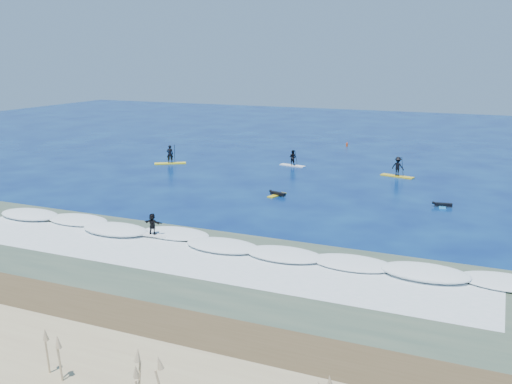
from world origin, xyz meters
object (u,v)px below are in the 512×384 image
at_px(prone_paddler_near, 277,194).
at_px(prone_paddler_far, 442,205).
at_px(marker_buoy, 347,144).
at_px(sup_paddler_right, 398,168).
at_px(sup_paddler_left, 170,157).
at_px(sup_paddler_center, 293,159).
at_px(wave_surfer, 152,225).

height_order(prone_paddler_near, prone_paddler_far, prone_paddler_near).
bearing_deg(marker_buoy, sup_paddler_right, -60.20).
bearing_deg(sup_paddler_left, marker_buoy, 19.13).
bearing_deg(sup_paddler_center, prone_paddler_far, -23.95).
bearing_deg(sup_paddler_center, sup_paddler_right, 4.55).
distance_m(wave_surfer, marker_buoy, 41.58).
bearing_deg(sup_paddler_left, prone_paddler_far, -47.04).
height_order(sup_paddler_center, sup_paddler_right, sup_paddler_right).
relative_size(prone_paddler_near, prone_paddler_far, 1.05).
xyz_separation_m(sup_paddler_center, marker_buoy, (1.95, 15.06, -0.46)).
relative_size(sup_paddler_right, marker_buoy, 5.29).
bearing_deg(sup_paddler_right, sup_paddler_center, -171.85).
distance_m(sup_paddler_right, marker_buoy, 18.58).
distance_m(sup_paddler_center, prone_paddler_near, 13.22).
xyz_separation_m(prone_paddler_near, marker_buoy, (-1.31, 27.86, 0.13)).
xyz_separation_m(sup_paddler_left, wave_surfer, (12.59, -22.36, 0.10)).
xyz_separation_m(sup_paddler_left, sup_paddler_right, (23.79, 3.05, 0.14)).
bearing_deg(prone_paddler_near, sup_paddler_center, 29.87).
distance_m(sup_paddler_right, prone_paddler_near, 14.18).
height_order(prone_paddler_near, wave_surfer, wave_surfer).
relative_size(sup_paddler_center, sup_paddler_right, 0.87).
height_order(sup_paddler_left, marker_buoy, sup_paddler_left).
distance_m(prone_paddler_far, marker_buoy, 29.80).
xyz_separation_m(sup_paddler_center, wave_surfer, (-0.02, -26.47, 0.11)).
bearing_deg(prone_paddler_near, prone_paddler_far, -66.64).
bearing_deg(sup_paddler_right, wave_surfer, -100.23).
relative_size(sup_paddler_right, wave_surfer, 1.58).
xyz_separation_m(sup_paddler_left, prone_paddler_near, (15.87, -8.69, -0.60)).
height_order(sup_paddler_right, wave_surfer, sup_paddler_right).
distance_m(sup_paddler_center, prone_paddler_far, 19.74).
bearing_deg(prone_paddler_near, marker_buoy, 18.28).
height_order(sup_paddler_left, prone_paddler_far, sup_paddler_left).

